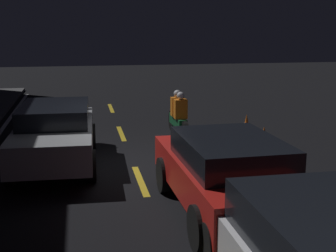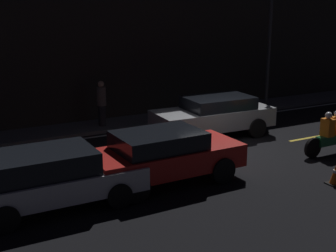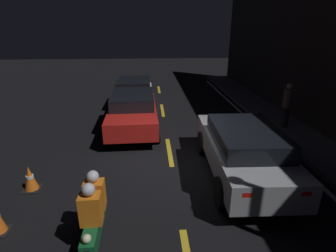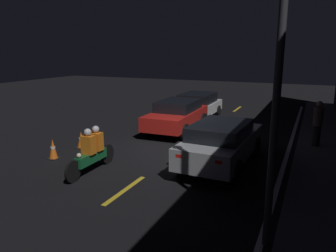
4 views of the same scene
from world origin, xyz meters
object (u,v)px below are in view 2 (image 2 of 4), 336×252
(hatchback_silver, at_px, (214,115))
(traffic_cone_near, at_px, (336,173))
(taxi_red, at_px, (164,154))
(street_lamp, at_px, (270,37))
(pedestrian, at_px, (102,103))
(motorcycle, at_px, (332,134))
(sedan_white, at_px, (51,177))

(hatchback_silver, height_order, traffic_cone_near, hatchback_silver)
(taxi_red, height_order, street_lamp, street_lamp)
(pedestrian, bearing_deg, hatchback_silver, -41.19)
(hatchback_silver, relative_size, traffic_cone_near, 6.81)
(hatchback_silver, bearing_deg, traffic_cone_near, 95.26)
(hatchback_silver, bearing_deg, pedestrian, -39.31)
(taxi_red, distance_m, pedestrian, 5.85)
(traffic_cone_near, bearing_deg, pedestrian, 113.25)
(motorcycle, height_order, traffic_cone_near, motorcycle)
(hatchback_silver, distance_m, pedestrian, 4.22)
(motorcycle, height_order, street_lamp, street_lamp)
(hatchback_silver, distance_m, street_lamp, 5.09)
(pedestrian, distance_m, street_lamp, 7.55)
(sedan_white, height_order, taxi_red, taxi_red)
(hatchback_silver, height_order, street_lamp, street_lamp)
(street_lamp, bearing_deg, motorcycle, -108.69)
(taxi_red, xyz_separation_m, street_lamp, (7.60, 5.03, 2.47))
(sedan_white, bearing_deg, hatchback_silver, 25.23)
(taxi_red, distance_m, street_lamp, 9.44)
(sedan_white, bearing_deg, motorcycle, -2.07)
(taxi_red, bearing_deg, pedestrian, 84.37)
(traffic_cone_near, height_order, street_lamp, street_lamp)
(taxi_red, xyz_separation_m, pedestrian, (0.43, 5.83, 0.23))
(sedan_white, relative_size, taxi_red, 1.00)
(taxi_red, bearing_deg, hatchback_silver, 38.85)
(taxi_red, xyz_separation_m, motorcycle, (5.77, -0.38, -0.12))
(sedan_white, xyz_separation_m, hatchback_silver, (6.61, 3.16, 0.05))
(street_lamp, bearing_deg, traffic_cone_near, -116.69)
(sedan_white, relative_size, traffic_cone_near, 6.50)
(traffic_cone_near, bearing_deg, sedan_white, 162.51)
(sedan_white, xyz_separation_m, pedestrian, (3.44, 5.93, 0.27))
(sedan_white, distance_m, motorcycle, 8.79)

